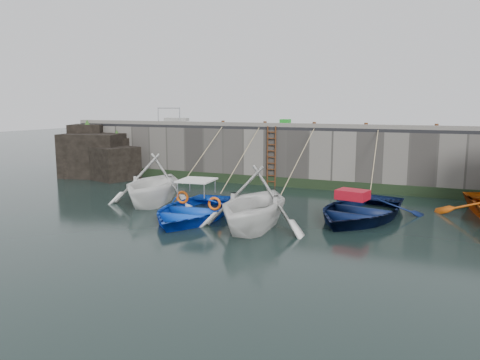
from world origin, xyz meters
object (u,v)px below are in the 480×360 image
at_px(bollard_b, 265,124).
at_px(boat_near_blue, 192,217).
at_px(fish_crate, 285,122).
at_px(bollard_c, 314,125).
at_px(boat_near_white, 153,204).
at_px(bollard_a, 223,123).
at_px(bollard_e, 436,127).
at_px(boat_near_blacktrim, 254,229).
at_px(boat_near_navy, 360,218).
at_px(bollard_d, 366,126).
at_px(ladder, 271,157).

bearing_deg(bollard_b, boat_near_blue, -89.10).
xyz_separation_m(fish_crate, bollard_b, (-0.41, -2.22, -0.02)).
height_order(boat_near_blue, bollard_c, bollard_c).
distance_m(boat_near_blue, bollard_c, 9.22).
xyz_separation_m(fish_crate, bollard_c, (2.29, -2.22, -0.02)).
relative_size(boat_near_white, bollard_a, 17.05).
height_order(bollard_c, bollard_e, same).
relative_size(boat_near_blacktrim, boat_near_navy, 0.85).
bearing_deg(bollard_d, boat_near_navy, -82.16).
height_order(boat_near_blue, bollard_e, bollard_e).
distance_m(boat_near_white, boat_near_navy, 8.83).
height_order(boat_near_navy, bollard_d, bollard_d).
height_order(boat_near_navy, bollard_c, bollard_c).
distance_m(ladder, bollard_c, 2.81).
xyz_separation_m(bollard_a, bollard_d, (7.80, 0.00, 0.00)).
bearing_deg(ladder, boat_near_navy, -43.91).
height_order(bollard_b, bollard_d, same).
bearing_deg(boat_near_navy, ladder, 147.85).
height_order(boat_near_blacktrim, bollard_b, bollard_b).
bearing_deg(fish_crate, ladder, -84.23).
bearing_deg(boat_near_navy, bollard_c, 132.41).
bearing_deg(bollard_c, boat_near_navy, -59.34).
height_order(ladder, bollard_b, bollard_b).
height_order(boat_near_white, boat_near_blacktrim, same).
distance_m(ladder, boat_near_blue, 8.05).
relative_size(boat_near_blacktrim, bollard_a, 17.05).
bearing_deg(boat_near_white, bollard_a, 75.59).
relative_size(boat_near_navy, bollard_e, 20.11).
height_order(boat_near_white, boat_near_navy, boat_near_white).
height_order(bollard_d, bollard_e, same).
bearing_deg(boat_near_blue, bollard_d, 51.20).
bearing_deg(boat_near_navy, boat_near_blacktrim, -123.75).
relative_size(ladder, boat_near_navy, 0.57).
distance_m(ladder, bollard_b, 1.81).
bearing_deg(bollard_a, fish_crate, 37.44).
bearing_deg(fish_crate, bollard_e, -11.71).
xyz_separation_m(fish_crate, bollard_d, (4.89, -2.22, -0.02)).
bearing_deg(fish_crate, bollard_d, -20.78).
xyz_separation_m(boat_near_white, bollard_d, (7.99, 6.71, 3.30)).
bearing_deg(bollard_c, boat_near_blacktrim, -88.39).
xyz_separation_m(ladder, fish_crate, (-0.09, 2.56, 1.73)).
bearing_deg(boat_near_blacktrim, fish_crate, 100.24).
bearing_deg(boat_near_navy, bollard_e, 78.85).
xyz_separation_m(bollard_a, bollard_e, (11.00, 0.00, 0.00)).
height_order(ladder, boat_near_blue, ladder).
bearing_deg(boat_near_blue, ladder, 80.70).
height_order(boat_near_white, bollard_b, bollard_b).
height_order(boat_near_blue, boat_near_blacktrim, boat_near_blacktrim).
bearing_deg(ladder, bollard_c, 8.67).
height_order(fish_crate, bollard_e, fish_crate).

